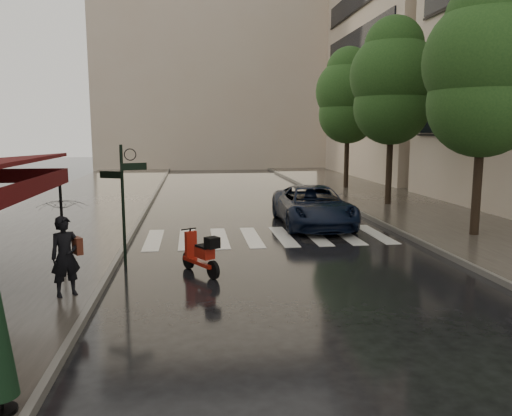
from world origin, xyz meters
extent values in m
plane|color=black|center=(0.00, 0.00, 0.00)|extent=(120.00, 120.00, 0.00)
cube|color=#38332D|center=(-4.50, 12.00, 0.06)|extent=(6.00, 60.00, 0.12)
cube|color=#38332D|center=(10.25, 12.00, 0.06)|extent=(5.50, 60.00, 0.12)
cube|color=#595651|center=(-1.45, 12.00, 0.07)|extent=(0.12, 60.00, 0.16)
cube|color=#595651|center=(7.45, 12.00, 0.07)|extent=(0.12, 60.00, 0.16)
cube|color=silver|center=(-0.70, 6.00, 0.01)|extent=(0.50, 3.20, 0.01)
cube|color=silver|center=(0.35, 6.00, 0.01)|extent=(0.50, 3.20, 0.01)
cube|color=silver|center=(1.40, 6.00, 0.01)|extent=(0.50, 3.20, 0.01)
cube|color=silver|center=(2.45, 6.00, 0.01)|extent=(0.50, 3.20, 0.01)
cube|color=silver|center=(3.50, 6.00, 0.01)|extent=(0.50, 3.20, 0.01)
cube|color=silver|center=(4.55, 6.00, 0.01)|extent=(0.50, 3.20, 0.01)
cube|color=silver|center=(5.60, 6.00, 0.01)|extent=(0.50, 3.20, 0.01)
cube|color=silver|center=(6.65, 6.00, 0.01)|extent=(0.50, 3.20, 0.01)
cube|color=#470A0C|center=(-2.52, -0.50, 2.35)|extent=(0.04, 7.00, 0.35)
cylinder|color=black|center=(-2.65, 2.75, 1.29)|extent=(0.07, 0.07, 2.35)
cylinder|color=black|center=(-1.20, 3.00, 1.55)|extent=(0.08, 0.08, 3.10)
cube|color=black|center=(-0.90, 3.00, 2.55)|extent=(0.62, 0.26, 0.18)
cube|color=black|center=(-1.48, 3.00, 2.35)|extent=(0.56, 0.29, 0.18)
cube|color=#BAA58E|center=(16.50, 26.00, 9.25)|extent=(8.00, 16.00, 18.50)
cube|color=#BAA58E|center=(3.00, 38.00, 10.00)|extent=(22.00, 6.00, 20.00)
cylinder|color=black|center=(9.60, 5.00, 2.25)|extent=(0.28, 0.28, 4.26)
sphere|color=#1B3E16|center=(9.60, 5.00, 4.30)|extent=(3.40, 3.40, 3.40)
sphere|color=#1B3E16|center=(9.60, 5.00, 5.59)|extent=(3.80, 3.80, 3.80)
sphere|color=#1B3E16|center=(9.60, 5.00, 6.81)|extent=(2.60, 2.60, 2.60)
cylinder|color=black|center=(9.50, 12.00, 2.36)|extent=(0.28, 0.28, 4.48)
sphere|color=#1B3E16|center=(9.50, 12.00, 4.52)|extent=(3.40, 3.40, 3.40)
sphere|color=#1B3E16|center=(9.50, 12.00, 5.88)|extent=(3.80, 3.80, 3.80)
sphere|color=#1B3E16|center=(9.50, 12.00, 7.16)|extent=(2.60, 2.60, 2.60)
cylinder|color=black|center=(9.70, 19.00, 2.30)|extent=(0.28, 0.28, 4.37)
sphere|color=#1B3E16|center=(9.70, 19.00, 4.41)|extent=(3.40, 3.40, 3.40)
sphere|color=#1B3E16|center=(9.70, 19.00, 5.74)|extent=(3.80, 3.80, 3.80)
sphere|color=#1B3E16|center=(9.70, 19.00, 6.98)|extent=(2.60, 2.60, 2.60)
imported|color=black|center=(-2.01, 0.33, 0.94)|extent=(0.71, 0.65, 1.64)
imported|color=black|center=(-2.01, 0.33, 2.11)|extent=(1.34, 1.35, 0.89)
cube|color=#542316|center=(-1.80, 0.46, 1.12)|extent=(0.27, 0.33, 0.35)
cylinder|color=black|center=(1.00, 1.49, 0.22)|extent=(0.30, 0.43, 0.44)
cylinder|color=black|center=(0.42, 2.47, 0.22)|extent=(0.30, 0.43, 0.44)
cube|color=maroon|center=(0.69, 2.00, 0.29)|extent=(0.82, 1.16, 0.09)
cube|color=maroon|center=(0.81, 1.80, 0.57)|extent=(0.49, 0.57, 0.26)
cube|color=maroon|center=(0.49, 2.36, 0.64)|extent=(0.31, 0.24, 0.69)
cylinder|color=black|center=(0.44, 2.43, 1.03)|extent=(0.38, 0.24, 0.03)
cube|color=black|center=(0.98, 1.51, 0.87)|extent=(0.39, 0.39, 0.26)
imported|color=black|center=(4.92, 7.79, 0.73)|extent=(2.51, 5.27, 1.45)
cylinder|color=black|center=(-1.74, -4.01, 0.14)|extent=(0.34, 0.34, 0.05)
camera|label=1|loc=(0.55, -9.83, 3.42)|focal=35.00mm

